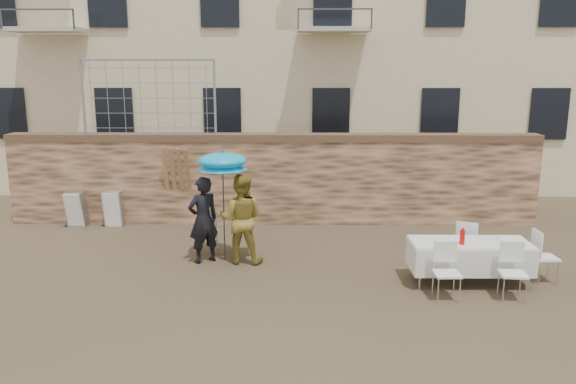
{
  "coord_description": "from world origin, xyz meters",
  "views": [
    {
      "loc": [
        0.52,
        -8.68,
        3.8
      ],
      "look_at": [
        0.4,
        2.2,
        1.4
      ],
      "focal_mm": 35.0,
      "sensor_mm": 36.0,
      "label": 1
    }
  ],
  "objects_px": {
    "couple_chair_right": "(241,231)",
    "chair_stack_right": "(115,207)",
    "table_chair_front_left": "(447,272)",
    "banquet_table": "(470,244)",
    "soda_bottle": "(462,237)",
    "table_chair_back": "(467,244)",
    "chair_stack_left": "(79,207)",
    "couple_chair_left": "(208,231)",
    "table_chair_side": "(545,256)",
    "woman_dress": "(241,219)",
    "umbrella": "(223,164)",
    "table_chair_front_right": "(513,272)",
    "man_suit": "(203,220)"
  },
  "relations": [
    {
      "from": "couple_chair_left",
      "to": "table_chair_back",
      "type": "xyz_separation_m",
      "value": [
        5.15,
        -0.82,
        0.0
      ]
    },
    {
      "from": "couple_chair_left",
      "to": "table_chair_side",
      "type": "relative_size",
      "value": 1.0
    },
    {
      "from": "couple_chair_right",
      "to": "chair_stack_right",
      "type": "relative_size",
      "value": 1.04
    },
    {
      "from": "couple_chair_left",
      "to": "chair_stack_right",
      "type": "bearing_deg",
      "value": -45.1
    },
    {
      "from": "table_chair_front_left",
      "to": "banquet_table",
      "type": "bearing_deg",
      "value": 50.17
    },
    {
      "from": "couple_chair_right",
      "to": "table_chair_front_left",
      "type": "bearing_deg",
      "value": 137.18
    },
    {
      "from": "umbrella",
      "to": "banquet_table",
      "type": "bearing_deg",
      "value": -14.43
    },
    {
      "from": "table_chair_front_right",
      "to": "table_chair_side",
      "type": "bearing_deg",
      "value": 48.99
    },
    {
      "from": "couple_chair_left",
      "to": "table_chair_back",
      "type": "relative_size",
      "value": 1.0
    },
    {
      "from": "table_chair_back",
      "to": "table_chair_side",
      "type": "relative_size",
      "value": 1.0
    },
    {
      "from": "umbrella",
      "to": "table_chair_back",
      "type": "relative_size",
      "value": 2.18
    },
    {
      "from": "chair_stack_left",
      "to": "table_chair_front_left",
      "type": "bearing_deg",
      "value": -29.62
    },
    {
      "from": "chair_stack_left",
      "to": "woman_dress",
      "type": "bearing_deg",
      "value": -31.88
    },
    {
      "from": "umbrella",
      "to": "couple_chair_right",
      "type": "distance_m",
      "value": 1.59
    },
    {
      "from": "table_chair_side",
      "to": "chair_stack_left",
      "type": "height_order",
      "value": "table_chair_side"
    },
    {
      "from": "man_suit",
      "to": "soda_bottle",
      "type": "bearing_deg",
      "value": 130.81
    },
    {
      "from": "couple_chair_right",
      "to": "table_chair_back",
      "type": "distance_m",
      "value": 4.53
    },
    {
      "from": "table_chair_front_left",
      "to": "table_chair_back",
      "type": "bearing_deg",
      "value": 61.53
    },
    {
      "from": "couple_chair_right",
      "to": "man_suit",
      "type": "bearing_deg",
      "value": 28.32
    },
    {
      "from": "umbrella",
      "to": "banquet_table",
      "type": "relative_size",
      "value": 1.0
    },
    {
      "from": "couple_chair_right",
      "to": "soda_bottle",
      "type": "relative_size",
      "value": 3.69
    },
    {
      "from": "table_chair_side",
      "to": "chair_stack_right",
      "type": "relative_size",
      "value": 1.04
    },
    {
      "from": "man_suit",
      "to": "table_chair_side",
      "type": "distance_m",
      "value": 6.44
    },
    {
      "from": "table_chair_front_right",
      "to": "chair_stack_left",
      "type": "relative_size",
      "value": 1.04
    },
    {
      "from": "table_chair_back",
      "to": "chair_stack_left",
      "type": "relative_size",
      "value": 1.04
    },
    {
      "from": "table_chair_front_right",
      "to": "table_chair_front_left",
      "type": "bearing_deg",
      "value": -174.37
    },
    {
      "from": "table_chair_front_right",
      "to": "man_suit",
      "type": "bearing_deg",
      "value": 167.16
    },
    {
      "from": "soda_bottle",
      "to": "table_chair_front_right",
      "type": "xyz_separation_m",
      "value": [
        0.7,
        -0.6,
        -0.43
      ]
    },
    {
      "from": "couple_chair_right",
      "to": "table_chair_back",
      "type": "bearing_deg",
      "value": 159.7
    },
    {
      "from": "umbrella",
      "to": "chair_stack_left",
      "type": "distance_m",
      "value": 4.91
    },
    {
      "from": "table_chair_side",
      "to": "chair_stack_right",
      "type": "xyz_separation_m",
      "value": [
        -8.97,
        3.62,
        -0.02
      ]
    },
    {
      "from": "table_chair_front_right",
      "to": "soda_bottle",
      "type": "bearing_deg",
      "value": 145.03
    },
    {
      "from": "umbrella",
      "to": "couple_chair_right",
      "type": "height_order",
      "value": "umbrella"
    },
    {
      "from": "man_suit",
      "to": "table_chair_back",
      "type": "distance_m",
      "value": 5.18
    },
    {
      "from": "banquet_table",
      "to": "chair_stack_left",
      "type": "height_order",
      "value": "chair_stack_left"
    },
    {
      "from": "woman_dress",
      "to": "umbrella",
      "type": "bearing_deg",
      "value": -10.35
    },
    {
      "from": "couple_chair_left",
      "to": "table_chair_front_left",
      "type": "relative_size",
      "value": 1.0
    },
    {
      "from": "table_chair_front_right",
      "to": "table_chair_side",
      "type": "xyz_separation_m",
      "value": [
        0.9,
        0.85,
        0.0
      ]
    },
    {
      "from": "table_chair_back",
      "to": "table_chair_side",
      "type": "xyz_separation_m",
      "value": [
        1.2,
        -0.7,
        0.0
      ]
    },
    {
      "from": "woman_dress",
      "to": "chair_stack_right",
      "type": "height_order",
      "value": "woman_dress"
    },
    {
      "from": "couple_chair_right",
      "to": "chair_stack_left",
      "type": "distance_m",
      "value": 4.71
    },
    {
      "from": "umbrella",
      "to": "table_chair_front_right",
      "type": "relative_size",
      "value": 2.18
    },
    {
      "from": "man_suit",
      "to": "chair_stack_left",
      "type": "xyz_separation_m",
      "value": [
        -3.51,
        2.65,
        -0.41
      ]
    },
    {
      "from": "man_suit",
      "to": "table_chair_front_right",
      "type": "bearing_deg",
      "value": 126.76
    },
    {
      "from": "couple_chair_right",
      "to": "table_chair_side",
      "type": "relative_size",
      "value": 1.0
    },
    {
      "from": "table_chair_front_left",
      "to": "chair_stack_right",
      "type": "relative_size",
      "value": 1.04
    },
    {
      "from": "man_suit",
      "to": "banquet_table",
      "type": "xyz_separation_m",
      "value": [
        4.95,
        -1.07,
        -0.14
      ]
    },
    {
      "from": "banquet_table",
      "to": "soda_bottle",
      "type": "relative_size",
      "value": 8.08
    },
    {
      "from": "banquet_table",
      "to": "couple_chair_left",
      "type": "bearing_deg",
      "value": 161.87
    },
    {
      "from": "banquet_table",
      "to": "table_chair_front_left",
      "type": "distance_m",
      "value": 0.99
    }
  ]
}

